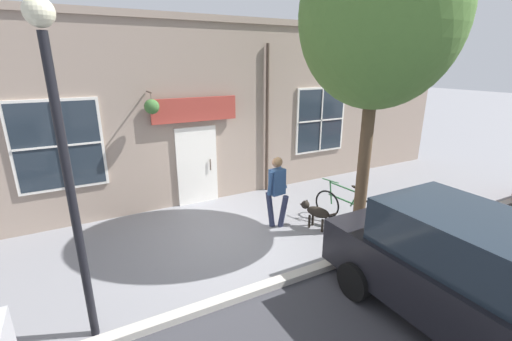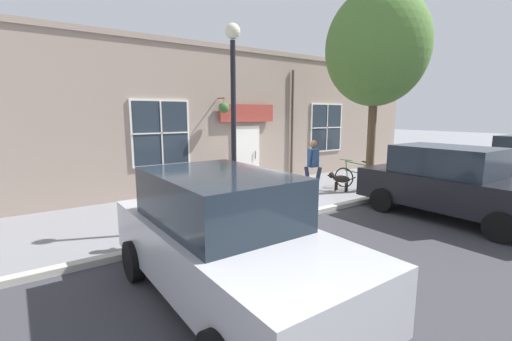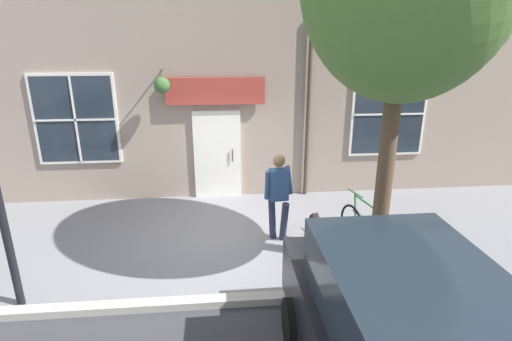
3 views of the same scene
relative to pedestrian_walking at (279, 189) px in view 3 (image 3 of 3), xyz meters
name	(u,v)px [view 3 (image 3 of 3)]	position (x,y,z in m)	size (l,w,h in m)	color
ground_plane	(225,238)	(-0.08, -1.02, -1.02)	(90.00, 90.00, 0.00)	gray
storefront_facade	(221,96)	(-2.42, -1.01, 1.38)	(0.95, 18.00, 4.79)	gray
pedestrian_walking	(279,189)	(0.00, 0.00, 0.00)	(0.58, 0.55, 1.69)	#282D47
dog_on_leash	(323,229)	(0.49, 0.75, -0.61)	(0.92, 0.47, 0.63)	black
leaning_bicycle	(371,231)	(0.60, 1.60, -0.64)	(1.65, 0.63, 1.00)	black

